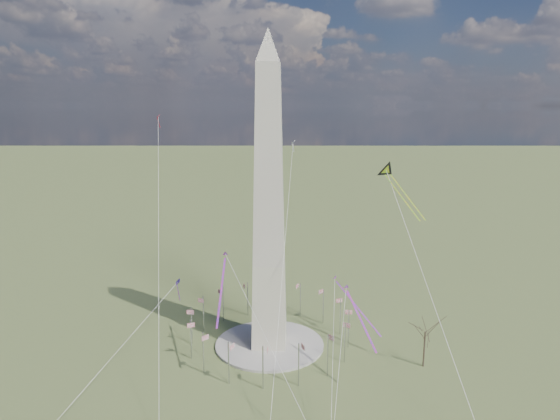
{
  "coord_description": "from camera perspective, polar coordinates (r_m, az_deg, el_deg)",
  "views": [
    {
      "loc": [
        11.12,
        -152.9,
        78.14
      ],
      "look_at": [
        3.48,
        0.0,
        46.13
      ],
      "focal_mm": 32.0,
      "sensor_mm": 36.0,
      "label": 1
    }
  ],
  "objects": [
    {
      "name": "kite_small_white",
      "position": [
        192.94,
        1.51,
        7.61
      ],
      "size": [
        1.3,
        2.04,
        4.52
      ],
      "rotation": [
        0.0,
        0.0,
        2.66
      ],
      "color": "white",
      "rests_on": "ground"
    },
    {
      "name": "ground",
      "position": [
        172.07,
        -1.2,
        -15.2
      ],
      "size": [
        2000.0,
        2000.0,
        0.0
      ],
      "primitive_type": "plane",
      "color": "#5A6532",
      "rests_on": "ground"
    },
    {
      "name": "flagpole_ring",
      "position": [
        168.89,
        -1.21,
        -13.0
      ],
      "size": [
        54.4,
        54.4,
        13.0
      ],
      "color": "#BABCC1",
      "rests_on": "ground"
    },
    {
      "name": "washington_monument",
      "position": [
        156.25,
        -1.28,
        0.67
      ],
      "size": [
        15.56,
        15.56,
        100.0
      ],
      "color": "beige",
      "rests_on": "plaza"
    },
    {
      "name": "kite_streamer_left",
      "position": [
        148.18,
        8.74,
        -11.24
      ],
      "size": [
        8.34,
        18.13,
        13.13
      ],
      "rotation": [
        0.0,
        0.0,
        3.53
      ],
      "color": "red",
      "rests_on": "ground"
    },
    {
      "name": "kite_diamond_purple",
      "position": [
        175.07,
        -11.59,
        -8.36
      ],
      "size": [
        1.95,
        2.72,
        8.23
      ],
      "rotation": [
        0.0,
        0.0,
        3.05
      ],
      "color": "navy",
      "rests_on": "ground"
    },
    {
      "name": "plaza",
      "position": [
        171.89,
        -1.2,
        -15.08
      ],
      "size": [
        36.0,
        36.0,
        0.8
      ],
      "primitive_type": "cylinder",
      "color": "#A79F98",
      "rests_on": "ground"
    },
    {
      "name": "kite_streamer_right",
      "position": [
        171.34,
        8.03,
        -9.92
      ],
      "size": [
        15.37,
        17.11,
        14.91
      ],
      "rotation": [
        0.0,
        0.0,
        3.87
      ],
      "color": "red",
      "rests_on": "ground"
    },
    {
      "name": "kite_small_red",
      "position": [
        200.8,
        -13.74,
        10.21
      ],
      "size": [
        1.34,
        2.11,
        5.13
      ],
      "rotation": [
        0.0,
        0.0,
        2.86
      ],
      "color": "red",
      "rests_on": "ground"
    },
    {
      "name": "tree_near",
      "position": [
        160.56,
        16.29,
        -12.95
      ],
      "size": [
        9.76,
        9.76,
        17.08
      ],
      "color": "#4E3E2F",
      "rests_on": "ground"
    },
    {
      "name": "kite_streamer_mid",
      "position": [
        153.56,
        -6.58,
        -7.74
      ],
      "size": [
        2.21,
        23.12,
        15.87
      ],
      "rotation": [
        0.0,
        0.0,
        3.18
      ],
      "color": "red",
      "rests_on": "ground"
    },
    {
      "name": "kite_delta_black",
      "position": [
        168.3,
        12.27,
        4.12
      ],
      "size": [
        14.41,
        19.74,
        16.74
      ],
      "rotation": [
        0.0,
        0.0,
        3.67
      ],
      "color": "black",
      "rests_on": "ground"
    }
  ]
}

